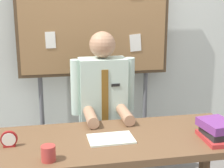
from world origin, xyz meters
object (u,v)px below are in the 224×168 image
(person, at_px, (103,118))
(desk, at_px, (117,149))
(book_stack, at_px, (218,131))
(bulletin_board, at_px, (94,20))
(coffee_mug, at_px, (48,153))
(open_notebook, at_px, (111,139))
(desk_clock, at_px, (9,140))

(person, bearing_deg, desk, -90.00)
(person, bearing_deg, book_stack, -47.62)
(bulletin_board, xyz_separation_m, coffee_mug, (-0.48, -1.30, -0.71))
(open_notebook, bearing_deg, desk, 23.30)
(desk, distance_m, bulletin_board, 1.35)
(book_stack, bearing_deg, person, 132.38)
(bulletin_board, bearing_deg, open_notebook, -92.49)
(open_notebook, distance_m, desk_clock, 0.69)
(coffee_mug, bearing_deg, book_stack, 4.48)
(desk_clock, xyz_separation_m, coffee_mug, (0.25, -0.26, -0.00))
(bulletin_board, height_order, book_stack, bulletin_board)
(book_stack, xyz_separation_m, open_notebook, (-0.73, 0.15, -0.06))
(person, height_order, desk_clock, person)
(person, relative_size, coffee_mug, 14.52)
(person, distance_m, bulletin_board, 0.95)
(person, distance_m, coffee_mug, 0.97)
(desk, xyz_separation_m, open_notebook, (-0.05, -0.02, 0.09))
(person, bearing_deg, open_notebook, -94.44)
(book_stack, height_order, open_notebook, book_stack)
(person, relative_size, open_notebook, 4.51)
(person, relative_size, bulletin_board, 0.69)
(coffee_mug, bearing_deg, desk_clock, 134.73)
(desk_clock, bearing_deg, bulletin_board, 55.08)
(bulletin_board, relative_size, book_stack, 7.07)
(open_notebook, bearing_deg, person, 85.56)
(desk, xyz_separation_m, coffee_mug, (-0.48, -0.26, 0.14))
(book_stack, xyz_separation_m, coffee_mug, (-1.16, -0.09, -0.02))
(bulletin_board, height_order, open_notebook, bulletin_board)
(desk, height_order, person, person)
(bulletin_board, bearing_deg, person, -90.00)
(desk, bearing_deg, coffee_mug, -151.73)
(bulletin_board, height_order, desk_clock, bulletin_board)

